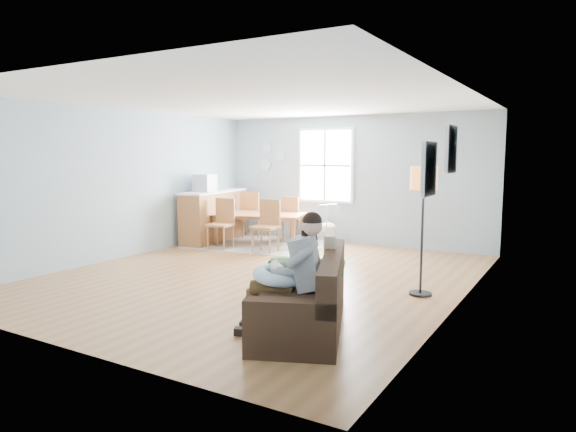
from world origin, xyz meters
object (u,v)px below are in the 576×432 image
Objects in this scene: sofa at (307,301)px; counter at (214,215)px; chair_nw at (252,211)px; chair_ne at (292,215)px; father at (292,270)px; baby_swing at (328,226)px; chair_se at (267,222)px; storage_cube at (307,295)px; toddler at (302,261)px; dining_table at (259,229)px; monitor at (205,183)px; floor_lamp at (424,189)px; chair_sw at (223,220)px.

counter reaches higher than sofa.
chair_nw reaches higher than chair_ne.
baby_swing is at bearing 112.00° from father.
chair_se is at bearing -15.67° from counter.
chair_ne is (-2.95, 4.83, 0.27)m from sofa.
storage_cube is at bearing -50.70° from chair_se.
chair_ne is at bearing 119.78° from father.
toddler reaches higher than chair_se.
chair_nw is 1.07× the size of chair_ne.
dining_table is 4.50× the size of monitor.
sofa is 5.75m from monitor.
counter is 1.85× the size of baby_swing.
chair_ne is at bearing 121.45° from sofa.
counter reaches higher than storage_cube.
toddler is 0.81× the size of chair_se.
toddler is 0.75× the size of baby_swing.
counter is at bearing 138.38° from toddler.
chair_nw reaches higher than baby_swing.
floor_lamp is at bearing -24.52° from chair_se.
toddler is 2.10m from floor_lamp.
baby_swing is (-1.90, 4.46, 0.14)m from storage_cube.
chair_ne is at bearing 121.79° from storage_cube.
storage_cube is at bearing -40.24° from counter.
father is 0.85m from storage_cube.
toddler reaches higher than storage_cube.
counter reaches higher than baby_swing.
counter is at bearing 139.76° from storage_cube.
sofa is at bearing -41.79° from counter.
chair_sw reaches higher than storage_cube.
sofa is 1.18× the size of dining_table.
chair_sw is at bearing -81.62° from chair_nw.
toddler is 5.49m from monitor.
monitor reaches higher than father.
sofa is at bearing -51.83° from chair_se.
monitor reaches higher than sofa.
monitor reaches higher than chair_sw.
counter is at bearing 158.27° from floor_lamp.
father is at bearing -74.20° from toddler.
chair_ne is at bearing 30.31° from counter.
storage_cube is 0.48× the size of chair_nw.
floor_lamp is 4.20× the size of monitor.
father is 0.71× the size of dining_table.
chair_se reaches higher than chair_sw.
floor_lamp is 5.47m from chair_nw.
monitor is at bearing 176.40° from chair_se.
floor_lamp is 5.62m from counter.
toddler is at bearing -39.12° from monitor.
chair_se is 0.97× the size of chair_nw.
counter is at bearing 138.21° from sofa.
chair_se is 1.04× the size of chair_ne.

